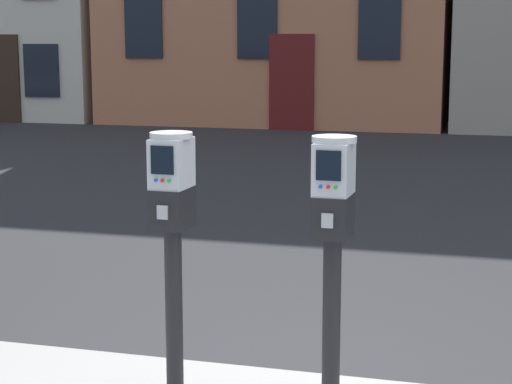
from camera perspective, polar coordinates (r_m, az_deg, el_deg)
parking_meter_near_kerb at (r=4.48m, az=-5.46°, el=-1.57°), size 0.22×0.26×1.38m
parking_meter_twin_adjacent at (r=4.26m, az=5.02°, el=-2.11°), size 0.22×0.26×1.38m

